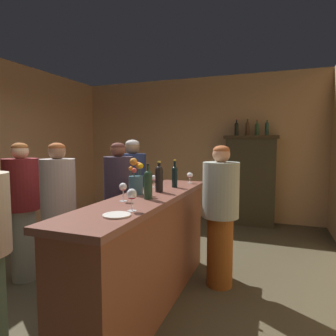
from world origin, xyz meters
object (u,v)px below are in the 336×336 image
object	(u,v)px
wine_glass_mid	(132,195)
bartender	(220,211)
wine_bottle_rose	(175,175)
flower_arrangement	(136,180)
patron_by_cabinet	(22,206)
wine_glass_spare	(190,176)
wine_bottle_chardonnay	(148,183)
display_bottle_left	(236,128)
display_bottle_midleft	(247,128)
display_cabinet	(250,179)
wine_glass_front	(154,179)
patron_in_grey	(133,191)
wine_bottle_syrah	(159,177)
bar_counter	(148,251)
cheese_plate	(117,215)
display_bottle_center	(257,129)
patron_tall	(59,211)
patron_redhead	(119,203)
display_bottle_midright	(267,128)
wine_glass_rear	(123,188)

from	to	relation	value
wine_glass_mid	bartender	size ratio (longest dim) A/B	0.11
wine_bottle_rose	flower_arrangement	distance (m)	0.58
bartender	patron_by_cabinet	bearing A→B (deg)	2.71
wine_glass_spare	bartender	distance (m)	0.66
wine_glass_mid	wine_bottle_chardonnay	bearing A→B (deg)	99.45
wine_bottle_chardonnay	display_bottle_left	world-z (taller)	display_bottle_left
wine_glass_spare	wine_bottle_chardonnay	bearing A→B (deg)	-93.21
display_bottle_midleft	wine_bottle_rose	bearing A→B (deg)	-101.50
display_cabinet	patron_by_cabinet	world-z (taller)	display_cabinet
wine_glass_front	flower_arrangement	world-z (taller)	flower_arrangement
flower_arrangement	patron_in_grey	world-z (taller)	patron_in_grey
patron_by_cabinet	wine_bottle_syrah	bearing A→B (deg)	-8.03
display_cabinet	patron_by_cabinet	bearing A→B (deg)	-124.55
wine_bottle_syrah	wine_glass_front	world-z (taller)	wine_bottle_syrah
bar_counter	cheese_plate	size ratio (longest dim) A/B	12.27
wine_bottle_rose	display_bottle_midleft	bearing A→B (deg)	78.50
bar_counter	display_bottle_center	bearing A→B (deg)	76.45
bar_counter	patron_tall	size ratio (longest dim) A/B	1.51
display_bottle_left	flower_arrangement	bearing A→B (deg)	-99.71
display_cabinet	wine_bottle_chardonnay	bearing A→B (deg)	-100.31
flower_arrangement	patron_redhead	xyz separation A→B (m)	(-0.45, 0.44, -0.35)
wine_glass_mid	cheese_plate	size ratio (longest dim) A/B	0.86
wine_bottle_chardonnay	patron_tall	xyz separation A→B (m)	(-1.05, 0.06, -0.36)
bar_counter	bartender	xyz separation A→B (m)	(0.58, 0.63, 0.29)
display_bottle_center	patron_redhead	world-z (taller)	display_bottle_center
display_bottle_midleft	display_bottle_midright	bearing A→B (deg)	0.00
patron_by_cabinet	display_bottle_midright	bearing A→B (deg)	35.25
bartender	wine_bottle_chardonnay	bearing A→B (deg)	42.53
bar_counter	wine_glass_mid	xyz separation A→B (m)	(0.15, -0.60, 0.65)
display_bottle_center	patron_tall	world-z (taller)	display_bottle_center
wine_glass_rear	display_bottle_midleft	distance (m)	3.69
bar_counter	wine_glass_front	size ratio (longest dim) A/B	17.12
wine_bottle_syrah	wine_glass_front	distance (m)	0.32
wine_glass_mid	display_bottle_midright	xyz separation A→B (m)	(0.81, 3.85, 0.66)
wine_glass_front	patron_redhead	distance (m)	0.54
cheese_plate	display_cabinet	bearing A→B (deg)	81.90
wine_glass_spare	patron_tall	size ratio (longest dim) A/B	0.08
wine_glass_mid	wine_glass_rear	distance (m)	0.37
wine_glass_mid	patron_tall	xyz separation A→B (m)	(-1.13, 0.52, -0.33)
wine_bottle_rose	wine_glass_spare	world-z (taller)	wine_bottle_rose
patron_redhead	bartender	size ratio (longest dim) A/B	1.02
patron_redhead	wine_bottle_chardonnay	bearing A→B (deg)	4.52
wine_bottle_rose	display_bottle_center	distance (m)	2.83
wine_glass_mid	display_bottle_left	bearing A→B (deg)	86.17
wine_glass_mid	flower_arrangement	size ratio (longest dim) A/B	0.47
bar_counter	patron_by_cabinet	size ratio (longest dim) A/B	1.51
bar_counter	wine_bottle_syrah	distance (m)	0.72
wine_glass_rear	patron_by_cabinet	size ratio (longest dim) A/B	0.10
wine_bottle_chardonnay	wine_glass_rear	size ratio (longest dim) A/B	1.97
display_cabinet	flower_arrangement	world-z (taller)	display_cabinet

